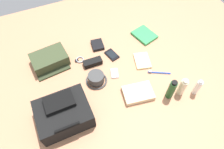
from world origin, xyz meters
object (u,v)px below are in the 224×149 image
sunglasses_case (93,62)px  backpack (64,113)px  paperback_novel (144,35)px  cell_phone (112,55)px  wristwatch (80,60)px  folded_towel (138,93)px  toothbrush (158,72)px  wallet (97,45)px  media_player (115,73)px  toothpaste_tube (197,87)px  lotion_bottle (182,87)px  bucket_hat (96,79)px  notepad (142,61)px  toiletry_pouch (50,60)px  shampoo_bottle (171,90)px

sunglasses_case → backpack: bearing=49.2°
paperback_novel → cell_phone: paperback_novel is taller
wristwatch → folded_towel: 0.52m
toothbrush → wallet: wallet is taller
media_player → toothbrush: size_ratio=0.63×
cell_phone → wristwatch: 0.25m
toothpaste_tube → paperback_novel: bearing=-84.8°
lotion_bottle → cell_phone: bearing=-58.6°
bucket_hat → notepad: bucket_hat is taller
folded_towel → bucket_hat: bearing=-43.8°
paperback_novel → bucket_hat: bearing=26.4°
toiletry_pouch → folded_towel: size_ratio=1.36×
cell_phone → media_player: (0.05, 0.17, -0.00)m
toiletry_pouch → sunglasses_case: bearing=155.1°
sunglasses_case → folded_towel: bearing=119.5°
cell_phone → sunglasses_case: sunglasses_case is taller
wristwatch → toothbrush: bearing=145.2°
shampoo_bottle → backpack: bearing=-10.1°
toothbrush → sunglasses_case: sunglasses_case is taller
toiletry_pouch → wristwatch: 0.22m
toiletry_pouch → media_player: 0.49m
toothbrush → wristwatch: bearing=-34.8°
bucket_hat → toothpaste_tube: (-0.58, 0.35, 0.04)m
toiletry_pouch → wristwatch: (-0.21, 0.06, -0.04)m
lotion_bottle → notepad: 0.36m
folded_towel → shampoo_bottle: bearing=153.5°
toothpaste_tube → sunglasses_case: 0.75m
cell_phone → toothbrush: (-0.24, 0.29, 0.00)m
bucket_hat → wristwatch: (0.05, -0.23, -0.03)m
toothpaste_tube → paperback_novel: toothpaste_tube is taller
shampoo_bottle → toiletry_pouch: bearing=-41.6°
wallet → cell_phone: bearing=123.6°
folded_towel → cell_phone: bearing=-86.1°
media_player → cell_phone: bearing=-106.9°
backpack → sunglasses_case: size_ratio=2.29×
wristwatch → sunglasses_case: (-0.08, 0.07, 0.01)m
media_player → folded_towel: size_ratio=0.48×
media_player → wristwatch: bearing=-48.2°
toiletry_pouch → media_player: (-0.40, 0.28, -0.04)m
toiletry_pouch → lotion_bottle: size_ratio=1.78×
folded_towel → toothpaste_tube: bearing=158.8°
shampoo_bottle → wallet: bearing=-65.5°
toothbrush → sunglasses_case: bearing=-33.1°
lotion_bottle → wallet: (0.36, -0.62, -0.06)m
paperback_novel → media_player: paperback_novel is taller
paperback_novel → toothbrush: same height
shampoo_bottle → cell_phone: shampoo_bottle is taller
bucket_hat → cell_phone: (-0.19, -0.17, -0.03)m
media_player → folded_towel: bearing=109.2°
lotion_bottle → shampoo_bottle: bearing=-5.3°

